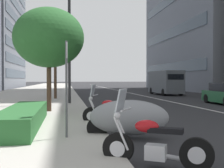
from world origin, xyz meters
TOP-DOWN VIEW (x-y plane):
  - sidewalk_right_plaza at (30.00, 11.19)m, footprint 160.00×9.37m
  - lane_centre_stripe at (35.00, 0.00)m, footprint 110.00×0.16m
  - motorcycle_under_tarp at (-0.35, 6.03)m, footprint 1.10×1.89m
  - motorcycle_nearest_camera at (2.33, 5.94)m, footprint 1.31×2.32m
  - motorcycle_mid_row at (4.84, 6.02)m, footprint 0.94×2.15m
  - delivery_van_ahead at (24.86, -2.87)m, footprint 5.80×2.15m
  - parking_sign_by_curb at (2.05, 7.62)m, footprint 0.32×0.06m
  - street_lamp_with_banners at (13.25, 7.10)m, footprint 1.26×2.22m
  - clipped_hedge_bed at (4.13, 8.98)m, footprint 5.78×1.10m
  - street_tree_near_plaza_corner at (8.57, 8.43)m, footprint 3.30×3.30m
  - street_tree_far_plaza at (17.94, 8.46)m, footprint 2.72×2.72m

SIDE VIEW (x-z plane):
  - lane_centre_stripe at x=35.00m, z-range 0.00..0.01m
  - sidewalk_right_plaza at x=30.00m, z-range 0.00..0.15m
  - motorcycle_under_tarp at x=-0.35m, z-range -0.30..1.17m
  - motorcycle_mid_row at x=4.84m, z-range -0.30..1.18m
  - clipped_hedge_bed at x=4.13m, z-range 0.15..0.74m
  - motorcycle_nearest_camera at x=2.33m, z-range 0.05..1.13m
  - delivery_van_ahead at x=24.86m, z-range 0.09..2.63m
  - parking_sign_by_curb at x=2.05m, z-range 0.40..2.89m
  - street_tree_near_plaza_corner at x=8.57m, z-range 1.17..6.02m
  - street_tree_far_plaza at x=17.94m, z-range 1.46..6.44m
  - street_lamp_with_banners at x=13.25m, z-range 0.95..8.61m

